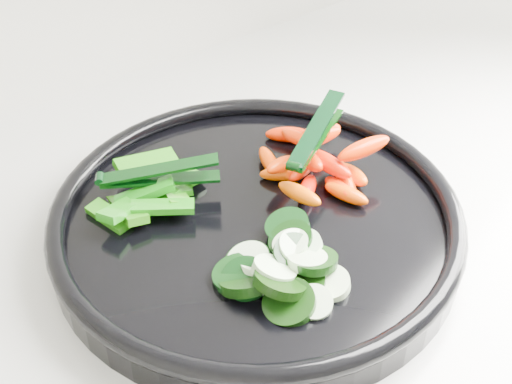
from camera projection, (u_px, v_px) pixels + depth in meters
veggie_tray at (256, 222)px, 0.65m from camera, size 0.42×0.42×0.04m
cucumber_pile at (278, 269)px, 0.58m from camera, size 0.12×0.12×0.04m
carrot_pile at (317, 161)px, 0.68m from camera, size 0.12×0.16×0.05m
pepper_pile at (149, 193)px, 0.66m from camera, size 0.12×0.10×0.04m
tong_carrot at (315, 135)px, 0.66m from camera, size 0.11×0.07×0.02m
tong_pepper at (156, 175)px, 0.65m from camera, size 0.10×0.07×0.02m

